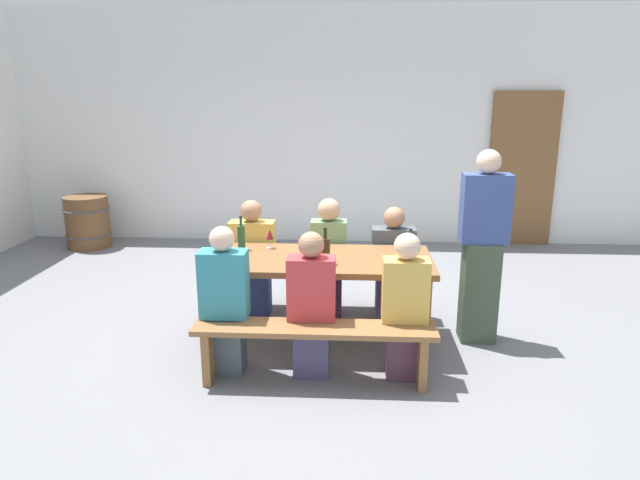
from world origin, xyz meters
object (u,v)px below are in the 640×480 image
seated_guest_far_2 (393,266)px  tasting_table (320,267)px  wine_bottle_0 (410,256)px  wine_glass_0 (225,235)px  wine_barrel (88,222)px  wooden_door (522,170)px  standing_host (482,251)px  seated_guest_near_2 (405,310)px  bench_near (314,339)px  seated_guest_far_1 (329,260)px  bench_far (324,275)px  wine_bottle_2 (325,250)px  seated_guest_near_0 (225,304)px  wine_bottle_1 (241,237)px  wine_glass_2 (270,235)px  seated_guest_far_0 (253,262)px  wine_glass_1 (319,244)px  seated_guest_near_1 (311,308)px

seated_guest_far_2 → tasting_table: bearing=-48.4°
wine_bottle_0 → wine_glass_0: (-1.54, 0.54, 0.00)m
wine_glass_0 → wine_barrel: wine_glass_0 is taller
tasting_table → wooden_door: bearing=52.3°
tasting_table → standing_host: (1.35, 0.11, 0.13)m
wine_glass_0 → seated_guest_near_2: 1.71m
bench_near → seated_guest_far_1: size_ratio=1.54×
bench_far → wine_bottle_2: wine_bottle_2 is taller
wooden_door → wine_bottle_0: 4.15m
wine_glass_0 → standing_host: bearing=-1.9°
bench_far → wine_glass_0: wine_glass_0 is taller
wooden_door → wine_barrel: 6.01m
seated_guest_near_0 → standing_host: (2.04, 0.69, 0.25)m
wine_bottle_0 → wine_bottle_1: 1.51m
wine_glass_0 → wine_bottle_2: bearing=-21.2°
wine_glass_2 → seated_guest_near_0: bearing=-105.2°
seated_guest_near_2 → seated_guest_near_0: bearing=90.0°
wine_bottle_2 → seated_guest_far_2: 1.02m
wine_glass_2 → seated_guest_near_2: size_ratio=0.16×
wine_glass_0 → seated_guest_far_0: bearing=67.4°
wine_bottle_0 → wine_barrel: wine_bottle_0 is taller
wine_glass_0 → standing_host: size_ratio=0.11×
seated_guest_far_2 → wine_bottle_0: bearing=3.2°
bench_far → wine_bottle_0: (0.70, -1.09, 0.53)m
seated_guest_far_2 → wine_barrel: size_ratio=1.51×
wine_glass_1 → wine_glass_2: wine_glass_2 is taller
wine_bottle_1 → wine_barrel: wine_bottle_1 is taller
wine_bottle_1 → wine_barrel: (-2.67, 2.66, -0.51)m
standing_host → bench_far: bearing=-24.6°
bench_far → wine_glass_2: wine_glass_2 is taller
bench_near → seated_guest_far_1: 1.32m
bench_near → seated_guest_far_2: bearing=63.5°
seated_guest_far_0 → wine_barrel: size_ratio=1.58×
seated_guest_far_1 → tasting_table: bearing=-4.9°
seated_guest_near_2 → wine_barrel: 5.30m
bench_far → seated_guest_far_2: 0.68m
seated_guest_far_2 → seated_guest_near_0: bearing=-49.1°
standing_host → wine_barrel: (-4.72, 2.75, -0.44)m
wine_glass_1 → seated_guest_near_0: 0.95m
wine_bottle_2 → seated_guest_far_2: size_ratio=0.28×
wine_glass_1 → seated_guest_far_0: 0.94m
seated_guest_near_1 → wine_bottle_1: bearing=40.6°
seated_guest_near_0 → seated_guest_near_1: 0.65m
seated_guest_far_2 → seated_guest_near_2: bearing=0.4°
seated_guest_near_1 → seated_guest_far_2: seated_guest_near_1 is taller
wine_glass_2 → seated_guest_near_0: seated_guest_near_0 is taller
standing_host → seated_guest_far_0: bearing=-13.0°
seated_guest_near_0 → seated_guest_far_0: bearing=-0.6°
wine_barrel → seated_guest_far_2: bearing=-29.6°
seated_guest_near_1 → seated_guest_near_0: bearing=90.0°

